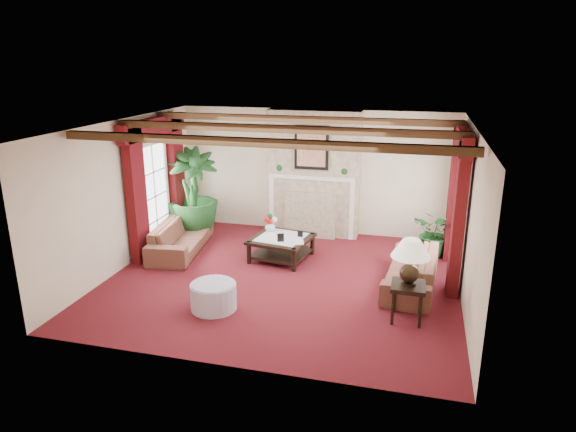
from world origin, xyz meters
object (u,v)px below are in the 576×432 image
(sofa_left, at_px, (181,232))
(ottoman, at_px, (214,296))
(coffee_table, at_px, (281,248))
(side_table, at_px, (407,302))
(potted_palm, at_px, (194,212))
(sofa_right, at_px, (412,264))

(sofa_left, xyz_separation_m, ottoman, (1.59, -2.17, -0.19))
(coffee_table, xyz_separation_m, side_table, (2.44, -1.88, 0.07))
(coffee_table, relative_size, side_table, 1.84)
(sofa_left, height_order, side_table, sofa_left)
(coffee_table, bearing_deg, potted_palm, 168.77)
(potted_palm, bearing_deg, sofa_right, -17.63)
(potted_palm, bearing_deg, coffee_table, -20.76)
(ottoman, bearing_deg, coffee_table, 78.16)
(sofa_left, bearing_deg, potted_palm, -0.04)
(sofa_right, distance_m, potted_palm, 4.89)
(sofa_right, distance_m, side_table, 1.24)
(side_table, xyz_separation_m, ottoman, (-2.91, -0.39, -0.08))
(sofa_left, bearing_deg, side_table, -119.40)
(ottoman, bearing_deg, potted_palm, 119.00)
(sofa_left, xyz_separation_m, side_table, (4.50, -1.78, -0.11))
(coffee_table, height_order, side_table, side_table)
(coffee_table, xyz_separation_m, ottoman, (-0.47, -2.27, -0.01))
(ottoman, bearing_deg, sofa_right, 28.79)
(potted_palm, height_order, side_table, potted_palm)
(sofa_right, distance_m, coffee_table, 2.56)
(ottoman, bearing_deg, sofa_left, 126.25)
(coffee_table, height_order, ottoman, coffee_table)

